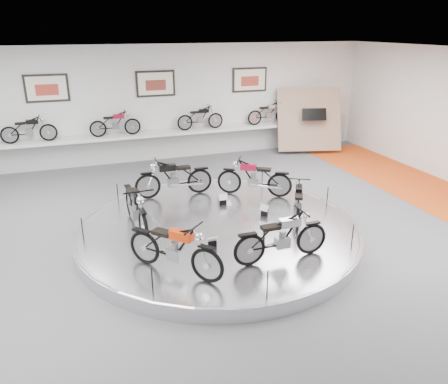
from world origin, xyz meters
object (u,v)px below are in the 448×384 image
object	(u,v)px
shelf	(160,134)
bike_c	(136,207)
bike_a	(254,178)
bike_d	(174,248)
display_platform	(218,231)
bike_e	(282,237)
bike_f	(298,202)
bike_b	(174,177)

from	to	relation	value
shelf	bike_c	bearing A→B (deg)	-106.44
bike_a	bike_d	size ratio (longest dim) A/B	0.98
display_platform	bike_c	bearing A→B (deg)	168.30
shelf	bike_d	distance (m)	8.19
bike_e	bike_f	world-z (taller)	bike_e
shelf	bike_e	distance (m)	8.32
bike_b	bike_c	size ratio (longest dim) A/B	0.95
bike_a	bike_c	world-z (taller)	bike_c
bike_b	bike_e	xyz separation A→B (m)	(1.15, -4.02, -0.02)
bike_c	bike_f	distance (m)	3.70
bike_c	bike_a	bearing A→B (deg)	105.59
bike_a	display_platform	bearing A→B (deg)	75.53
display_platform	bike_a	world-z (taller)	bike_a
bike_a	bike_f	xyz separation A→B (m)	(0.35, -1.77, -0.06)
bike_e	bike_f	size ratio (longest dim) A/B	1.11
display_platform	bike_b	distance (m)	2.29
bike_a	bike_f	size ratio (longest dim) A/B	1.13
bike_b	bike_c	xyz separation A→B (m)	(-1.27, -1.76, 0.03)
display_platform	bike_a	xyz separation A→B (m)	(1.51, 1.46, 0.65)
bike_b	bike_f	distance (m)	3.40
shelf	bike_b	distance (m)	4.30
bike_b	bike_f	world-z (taller)	bike_b
bike_b	bike_d	world-z (taller)	bike_b
bike_d	bike_f	world-z (taller)	bike_d
shelf	bike_a	xyz separation A→B (m)	(1.51, -4.94, -0.20)
bike_f	bike_b	bearing A→B (deg)	72.64
display_platform	bike_f	distance (m)	1.98
display_platform	bike_b	size ratio (longest dim) A/B	3.65
bike_d	display_platform	bearing A→B (deg)	98.00
bike_d	bike_e	bearing A→B (deg)	41.94
display_platform	bike_c	size ratio (longest dim) A/B	3.45
display_platform	bike_e	size ratio (longest dim) A/B	3.83
bike_c	bike_d	size ratio (longest dim) A/B	1.07
bike_a	bike_f	world-z (taller)	bike_a
display_platform	bike_a	bearing A→B (deg)	44.12
bike_b	bike_d	xyz separation A→B (m)	(-0.89, -3.80, -0.01)
shelf	bike_d	bearing A→B (deg)	-99.86
bike_c	bike_f	xyz separation A→B (m)	(3.64, -0.67, -0.10)
shelf	bike_f	xyz separation A→B (m)	(1.86, -6.70, -0.26)
shelf	bike_b	bearing A→B (deg)	-96.82
bike_e	bike_f	distance (m)	2.00
shelf	bike_a	bearing A→B (deg)	-72.99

